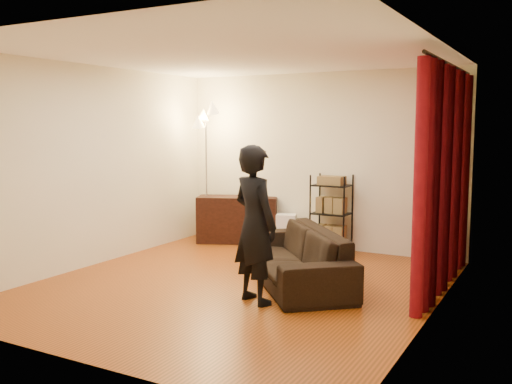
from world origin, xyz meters
The scene contains 14 objects.
floor centered at (0.00, 0.00, 0.00)m, with size 5.00×5.00×0.00m, color #9C4714.
ceiling centered at (0.00, 0.00, 2.70)m, with size 5.00×5.00×0.00m, color white.
wall_back centered at (0.00, 2.50, 1.35)m, with size 5.00×5.00×0.00m, color beige.
wall_front centered at (0.00, -2.50, 1.35)m, with size 5.00×5.00×0.00m, color beige.
wall_left centered at (-2.25, 0.00, 1.35)m, with size 5.00×5.00×0.00m, color beige.
wall_right centered at (2.25, 0.00, 1.35)m, with size 5.00×5.00×0.00m, color beige.
curtain_rod centered at (2.15, 1.12, 2.58)m, with size 0.04×0.04×2.65m, color black.
curtain centered at (2.13, 1.12, 1.28)m, with size 0.22×2.65×2.55m, color maroon, non-canonical shape.
sofa centered at (0.53, 0.48, 0.33)m, with size 2.24×0.88×0.65m, color black.
person centered at (0.49, -0.43, 0.85)m, with size 0.62×0.41×1.70m, color black.
media_cabinet centered at (-1.30, 2.23, 0.37)m, with size 1.29×0.48×0.75m, color black.
storage_boxes centered at (-0.46, 2.30, 0.26)m, with size 0.31×0.25×0.51m, color white, non-canonical shape.
wire_shelf centered at (0.31, 2.28, 0.58)m, with size 0.53×0.37×1.17m, color black, non-canonical shape.
floor_lamp centered at (-1.74, 1.98, 1.09)m, with size 0.39×0.39×2.18m, color silver, non-canonical shape.
Camera 1 is at (3.37, -5.68, 1.90)m, focal length 40.00 mm.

